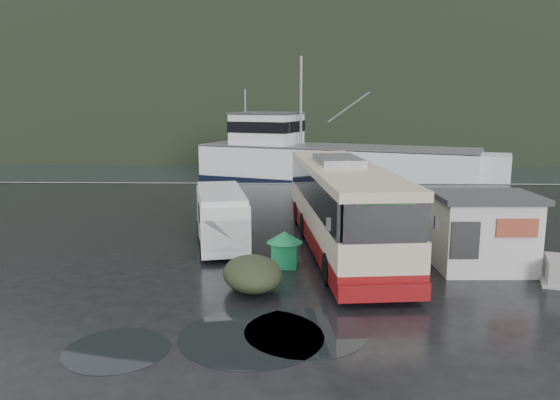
{
  "coord_description": "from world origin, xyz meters",
  "views": [
    {
      "loc": [
        0.03,
        -20.15,
        6.13
      ],
      "look_at": [
        -0.55,
        3.98,
        1.7
      ],
      "focal_mm": 35.0,
      "sensor_mm": 36.0,
      "label": 1
    }
  ],
  "objects_px": {
    "waste_bin_left": "(284,266)",
    "ticket_kiosk": "(481,269)",
    "waste_bin_right": "(384,257)",
    "coach_bus": "(341,249)",
    "dome_tent": "(253,289)",
    "jersey_barrier_c": "(485,271)",
    "jersey_barrier_a": "(398,283)",
    "jersey_barrier_b": "(553,282)",
    "fishing_trawler": "(335,170)",
    "white_van": "(222,245)"
  },
  "relations": [
    {
      "from": "jersey_barrier_a",
      "to": "jersey_barrier_b",
      "type": "relative_size",
      "value": 0.92
    },
    {
      "from": "jersey_barrier_c",
      "to": "coach_bus",
      "type": "bearing_deg",
      "value": 150.35
    },
    {
      "from": "dome_tent",
      "to": "fishing_trawler",
      "type": "xyz_separation_m",
      "value": [
        5.08,
        31.1,
        0.0
      ]
    },
    {
      "from": "jersey_barrier_b",
      "to": "fishing_trawler",
      "type": "relative_size",
      "value": 0.06
    },
    {
      "from": "coach_bus",
      "to": "jersey_barrier_c",
      "type": "xyz_separation_m",
      "value": [
        4.97,
        -2.83,
        0.0
      ]
    },
    {
      "from": "waste_bin_right",
      "to": "dome_tent",
      "type": "distance_m",
      "value": 6.24
    },
    {
      "from": "white_van",
      "to": "waste_bin_right",
      "type": "xyz_separation_m",
      "value": [
        6.69,
        -1.74,
        0.0
      ]
    },
    {
      "from": "ticket_kiosk",
      "to": "waste_bin_right",
      "type": "bearing_deg",
      "value": 154.36
    },
    {
      "from": "dome_tent",
      "to": "jersey_barrier_c",
      "type": "relative_size",
      "value": 1.52
    },
    {
      "from": "jersey_barrier_b",
      "to": "fishing_trawler",
      "type": "distance_m",
      "value": 30.58
    },
    {
      "from": "waste_bin_right",
      "to": "waste_bin_left",
      "type": "bearing_deg",
      "value": -161.95
    },
    {
      "from": "waste_bin_left",
      "to": "fishing_trawler",
      "type": "distance_m",
      "value": 28.88
    },
    {
      "from": "ticket_kiosk",
      "to": "jersey_barrier_c",
      "type": "distance_m",
      "value": 0.17
    },
    {
      "from": "coach_bus",
      "to": "dome_tent",
      "type": "relative_size",
      "value": 4.92
    },
    {
      "from": "dome_tent",
      "to": "jersey_barrier_b",
      "type": "distance_m",
      "value": 10.28
    },
    {
      "from": "jersey_barrier_a",
      "to": "jersey_barrier_c",
      "type": "height_order",
      "value": "jersey_barrier_c"
    },
    {
      "from": "waste_bin_left",
      "to": "jersey_barrier_c",
      "type": "relative_size",
      "value": 0.76
    },
    {
      "from": "dome_tent",
      "to": "jersey_barrier_a",
      "type": "relative_size",
      "value": 1.73
    },
    {
      "from": "dome_tent",
      "to": "jersey_barrier_b",
      "type": "bearing_deg",
      "value": 5.32
    },
    {
      "from": "ticket_kiosk",
      "to": "fishing_trawler",
      "type": "relative_size",
      "value": 0.13
    },
    {
      "from": "coach_bus",
      "to": "jersey_barrier_b",
      "type": "xyz_separation_m",
      "value": [
        6.89,
        -4.04,
        0.0
      ]
    },
    {
      "from": "ticket_kiosk",
      "to": "jersey_barrier_b",
      "type": "distance_m",
      "value": 2.41
    },
    {
      "from": "waste_bin_left",
      "to": "waste_bin_right",
      "type": "height_order",
      "value": "waste_bin_right"
    },
    {
      "from": "coach_bus",
      "to": "fishing_trawler",
      "type": "distance_m",
      "value": 26.16
    },
    {
      "from": "white_van",
      "to": "fishing_trawler",
      "type": "height_order",
      "value": "fishing_trawler"
    },
    {
      "from": "coach_bus",
      "to": "fishing_trawler",
      "type": "relative_size",
      "value": 0.46
    },
    {
      "from": "jersey_barrier_b",
      "to": "white_van",
      "type": "bearing_deg",
      "value": 159.1
    },
    {
      "from": "waste_bin_left",
      "to": "ticket_kiosk",
      "type": "bearing_deg",
      "value": -1.53
    },
    {
      "from": "waste_bin_right",
      "to": "dome_tent",
      "type": "relative_size",
      "value": 0.58
    },
    {
      "from": "dome_tent",
      "to": "jersey_barrier_a",
      "type": "distance_m",
      "value": 4.96
    },
    {
      "from": "dome_tent",
      "to": "ticket_kiosk",
      "type": "bearing_deg",
      "value": 15.68
    },
    {
      "from": "coach_bus",
      "to": "waste_bin_left",
      "type": "relative_size",
      "value": 9.88
    },
    {
      "from": "jersey_barrier_b",
      "to": "fishing_trawler",
      "type": "xyz_separation_m",
      "value": [
        -5.16,
        30.15,
        0.0
      ]
    },
    {
      "from": "fishing_trawler",
      "to": "dome_tent",
      "type": "bearing_deg",
      "value": -78.26
    },
    {
      "from": "dome_tent",
      "to": "jersey_barrier_b",
      "type": "relative_size",
      "value": 1.6
    },
    {
      "from": "ticket_kiosk",
      "to": "jersey_barrier_a",
      "type": "bearing_deg",
      "value": -155.66
    },
    {
      "from": "coach_bus",
      "to": "jersey_barrier_a",
      "type": "relative_size",
      "value": 8.51
    },
    {
      "from": "waste_bin_left",
      "to": "ticket_kiosk",
      "type": "distance_m",
      "value": 7.24
    },
    {
      "from": "coach_bus",
      "to": "jersey_barrier_b",
      "type": "relative_size",
      "value": 7.86
    },
    {
      "from": "coach_bus",
      "to": "dome_tent",
      "type": "height_order",
      "value": "coach_bus"
    },
    {
      "from": "waste_bin_right",
      "to": "jersey_barrier_b",
      "type": "relative_size",
      "value": 0.93
    },
    {
      "from": "dome_tent",
      "to": "jersey_barrier_b",
      "type": "xyz_separation_m",
      "value": [
        10.24,
        0.95,
        0.0
      ]
    },
    {
      "from": "coach_bus",
      "to": "jersey_barrier_b",
      "type": "height_order",
      "value": "coach_bus"
    },
    {
      "from": "waste_bin_right",
      "to": "ticket_kiosk",
      "type": "relative_size",
      "value": 0.44
    },
    {
      "from": "waste_bin_right",
      "to": "jersey_barrier_c",
      "type": "height_order",
      "value": "waste_bin_right"
    },
    {
      "from": "dome_tent",
      "to": "jersey_barrier_a",
      "type": "bearing_deg",
      "value": 8.07
    },
    {
      "from": "jersey_barrier_b",
      "to": "waste_bin_right",
      "type": "bearing_deg",
      "value": 151.77
    },
    {
      "from": "dome_tent",
      "to": "jersey_barrier_c",
      "type": "distance_m",
      "value": 8.6
    },
    {
      "from": "coach_bus",
      "to": "waste_bin_right",
      "type": "relative_size",
      "value": 8.49
    },
    {
      "from": "dome_tent",
      "to": "ticket_kiosk",
      "type": "distance_m",
      "value": 8.57
    }
  ]
}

